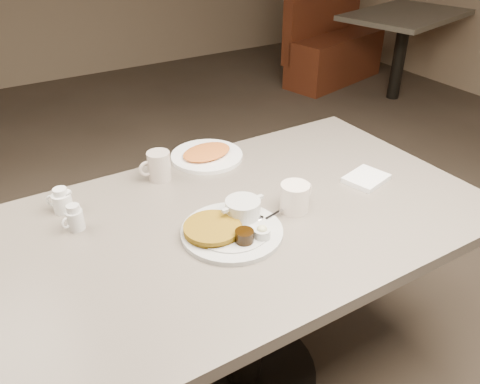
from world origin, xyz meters
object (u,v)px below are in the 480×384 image
creamer_right (62,201)px  hash_plate (207,155)px  diner_table (243,258)px  booth_back_right (339,40)px  main_plate (232,225)px  coffee_mug_near (295,197)px  coffee_mug_far (158,166)px  creamer_left (75,218)px

creamer_right → hash_plate: (0.54, 0.09, -0.02)m
diner_table → booth_back_right: booth_back_right is taller
creamer_right → main_plate: bearing=-43.1°
diner_table → creamer_right: (-0.46, 0.30, 0.21)m
main_plate → coffee_mug_near: coffee_mug_near is taller
main_plate → hash_plate: 0.47m
diner_table → coffee_mug_near: bearing=-21.4°
diner_table → coffee_mug_far: bearing=111.3°
coffee_mug_near → coffee_mug_far: coffee_mug_far is taller
diner_table → coffee_mug_far: coffee_mug_far is taller
main_plate → creamer_left: size_ratio=4.60×
diner_table → hash_plate: bearing=78.3°
creamer_right → creamer_left: bearing=-85.7°
coffee_mug_far → booth_back_right: booth_back_right is taller
creamer_right → hash_plate: creamer_right is taller
booth_back_right → coffee_mug_far: bearing=-141.8°
main_plate → creamer_left: 0.45m
creamer_left → hash_plate: 0.57m
coffee_mug_near → booth_back_right: booth_back_right is taller
coffee_mug_near → hash_plate: bearing=98.7°
diner_table → coffee_mug_far: size_ratio=13.26×
diner_table → coffee_mug_near: (0.15, -0.06, 0.22)m
coffee_mug_far → booth_back_right: bearing=38.2°
main_plate → coffee_mug_near: bearing=-0.1°
creamer_right → diner_table: bearing=-33.3°
coffee_mug_far → creamer_right: coffee_mug_far is taller
coffee_mug_far → diner_table: bearing=-68.7°
creamer_left → diner_table: bearing=-22.8°
creamer_left → booth_back_right: (3.07, 2.30, -0.38)m
diner_table → coffee_mug_near: size_ratio=11.21×
diner_table → hash_plate: 0.44m
coffee_mug_far → creamer_right: bearing=-174.6°
main_plate → coffee_mug_near: (0.23, -0.00, 0.02)m
creamer_right → coffee_mug_near: bearing=-30.7°
main_plate → coffee_mug_far: (-0.06, 0.39, 0.03)m
coffee_mug_near → hash_plate: (-0.07, 0.45, -0.03)m
diner_table → hash_plate: size_ratio=4.81×
hash_plate → booth_back_right: booth_back_right is taller
coffee_mug_far → creamer_left: size_ratio=1.41×
coffee_mug_near → creamer_left: bearing=157.5°
coffee_mug_near → coffee_mug_far: bearing=125.4°
creamer_left → creamer_right: (-0.01, 0.11, -0.00)m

